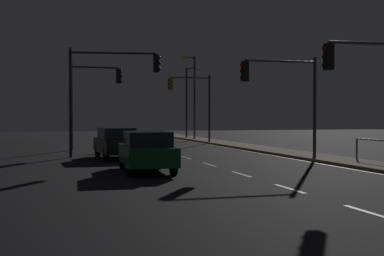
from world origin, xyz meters
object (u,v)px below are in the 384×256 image
car_oncoming (117,142)px  traffic_light_near_right (109,80)px  traffic_light_near_left (192,95)px  street_lamp_median (188,94)px  traffic_light_overhead_east (93,90)px  street_lamp_far_end (193,90)px  car (147,151)px  traffic_light_far_left (282,86)px  traffic_light_far_right (367,77)px

car_oncoming → traffic_light_near_right: size_ratio=0.78×
traffic_light_near_left → street_lamp_median: street_lamp_median is taller
traffic_light_overhead_east → traffic_light_near_left: (8.23, 6.08, 0.02)m
car_oncoming → traffic_light_near_left: bearing=60.2°
traffic_light_near_left → street_lamp_far_end: street_lamp_far_end is taller
street_lamp_median → car: bearing=-108.0°
car_oncoming → street_lamp_median: 24.49m
traffic_light_near_right → street_lamp_median: bearing=64.8°
traffic_light_near_right → traffic_light_overhead_east: bearing=93.3°
traffic_light_far_left → traffic_light_far_right: traffic_light_far_left is taller
traffic_light_far_left → traffic_light_near_left: bearing=89.5°
traffic_light_overhead_east → street_lamp_median: (10.34, 14.99, 0.45)m
traffic_light_near_right → car: bearing=-85.8°
traffic_light_far_right → car: bearing=155.7°
traffic_light_far_right → street_lamp_median: size_ratio=0.71×
car → traffic_light_near_right: 8.52m
car_oncoming → traffic_light_far_left: (7.46, -3.69, 2.80)m
car → traffic_light_near_left: (7.30, 20.12, 3.09)m
traffic_light_near_right → traffic_light_near_left: traffic_light_near_right is taller
traffic_light_overhead_east → traffic_light_near_left: traffic_light_overhead_east is taller
traffic_light_far_left → traffic_light_near_right: bearing=148.7°
car_oncoming → traffic_light_near_right: 3.44m
car → traffic_light_far_right: (7.46, -3.37, 2.75)m
traffic_light_near_right → street_lamp_median: street_lamp_median is taller
car_oncoming → street_lamp_far_end: (9.27, 19.02, 3.82)m
traffic_light_far_right → street_lamp_far_end: bearing=87.1°
traffic_light_overhead_east → street_lamp_far_end: (9.89, 11.80, 0.75)m
car → street_lamp_far_end: street_lamp_far_end is taller
car → car_oncoming: same height
car → traffic_light_near_right: traffic_light_near_right is taller
traffic_light_near_right → traffic_light_near_left: (7.87, 12.28, -0.19)m
street_lamp_far_end → traffic_light_near_left: bearing=-106.2°
traffic_light_far_right → traffic_light_overhead_east: (-8.40, 17.41, 0.32)m
traffic_light_near_right → street_lamp_far_end: 20.38m
traffic_light_near_left → street_lamp_far_end: bearing=73.8°
traffic_light_near_right → traffic_light_overhead_east: 6.22m
car_oncoming → street_lamp_far_end: size_ratio=0.59×
car_oncoming → traffic_light_near_right: bearing=104.8°
traffic_light_far_left → street_lamp_median: 26.01m
traffic_light_near_right → street_lamp_far_end: bearing=62.1°
traffic_light_near_right → street_lamp_far_end: size_ratio=0.76×
traffic_light_far_right → street_lamp_median: street_lamp_median is taller
traffic_light_overhead_east → traffic_light_far_left: bearing=-53.5°
car → traffic_light_far_right: size_ratio=0.91×
traffic_light_far_left → traffic_light_overhead_east: (-8.09, 10.91, 0.27)m
traffic_light_near_right → street_lamp_median: (9.98, 21.19, 0.24)m
car → street_lamp_far_end: bearing=70.9°
car → traffic_light_near_left: bearing=70.1°
traffic_light_near_right → traffic_light_far_right: bearing=-54.3°
street_lamp_median → car_oncoming: bearing=-113.6°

